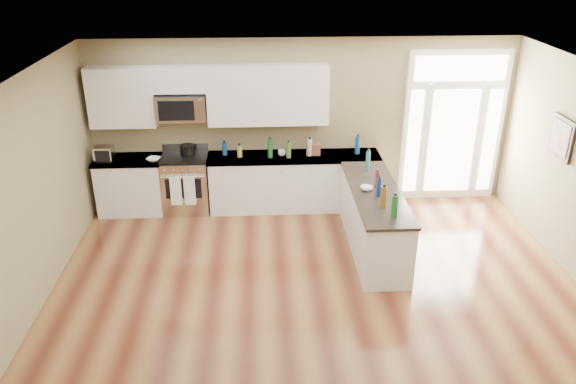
{
  "coord_description": "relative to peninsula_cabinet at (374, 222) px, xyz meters",
  "views": [
    {
      "loc": [
        -0.71,
        -4.96,
        4.26
      ],
      "look_at": [
        -0.34,
        2.0,
        1.06
      ],
      "focal_mm": 35.0,
      "sensor_mm": 36.0,
      "label": 1
    }
  ],
  "objects": [
    {
      "name": "upper_cabinet_right",
      "position": [
        -1.5,
        1.59,
        1.49
      ],
      "size": [
        1.94,
        0.33,
        0.95
      ],
      "primitive_type": "cube",
      "color": "white",
      "rests_on": "room_shell"
    },
    {
      "name": "cup_counter",
      "position": [
        -1.28,
        1.45,
        0.55
      ],
      "size": [
        0.16,
        0.16,
        0.1
      ],
      "primitive_type": "imported",
      "rotation": [
        0.0,
        0.0,
        -0.37
      ],
      "color": "white",
      "rests_on": "back_cabinet_right"
    },
    {
      "name": "cardboard_box",
      "position": [
        -0.76,
        1.5,
        0.6
      ],
      "size": [
        0.24,
        0.18,
        0.19
      ],
      "primitive_type": "cube",
      "rotation": [
        0.0,
        0.0,
        -0.08
      ],
      "color": "brown",
      "rests_on": "back_cabinet_right"
    },
    {
      "name": "bowl_left",
      "position": [
        -3.36,
        1.33,
        0.53
      ],
      "size": [
        0.27,
        0.27,
        0.05
      ],
      "primitive_type": "imported",
      "rotation": [
        0.0,
        0.0,
        -0.33
      ],
      "color": "white",
      "rests_on": "back_cabinet_left"
    },
    {
      "name": "room_shell",
      "position": [
        -0.93,
        -2.24,
        1.27
      ],
      "size": [
        8.0,
        8.0,
        8.0
      ],
      "color": "#897C56",
      "rests_on": "ground"
    },
    {
      "name": "upper_cabinet_left",
      "position": [
        -3.81,
        1.59,
        1.49
      ],
      "size": [
        1.04,
        0.33,
        0.95
      ],
      "primitive_type": "cube",
      "color": "white",
      "rests_on": "room_shell"
    },
    {
      "name": "wall_art_near",
      "position": [
        2.54,
        -0.04,
        1.27
      ],
      "size": [
        0.05,
        0.58,
        0.58
      ],
      "color": "black",
      "rests_on": "room_shell"
    },
    {
      "name": "back_cabinet_right",
      "position": [
        -1.08,
        1.45,
        0.0
      ],
      "size": [
        2.85,
        0.66,
        0.94
      ],
      "color": "white",
      "rests_on": "ground"
    },
    {
      "name": "kitchen_range",
      "position": [
        -2.89,
        1.45,
        0.05
      ],
      "size": [
        0.76,
        0.68,
        1.08
      ],
      "color": "silver",
      "rests_on": "ground"
    },
    {
      "name": "back_cabinet_left",
      "position": [
        -3.8,
        1.45,
        0.0
      ],
      "size": [
        1.1,
        0.66,
        0.94
      ],
      "color": "white",
      "rests_on": "ground"
    },
    {
      "name": "bowl_peninsula",
      "position": [
        -0.13,
        0.02,
        0.53
      ],
      "size": [
        0.22,
        0.22,
        0.06
      ],
      "primitive_type": "imported",
      "rotation": [
        0.0,
        0.0,
        0.28
      ],
      "color": "white",
      "rests_on": "peninsula_cabinet"
    },
    {
      "name": "microwave",
      "position": [
        -2.88,
        1.56,
        1.33
      ],
      "size": [
        0.78,
        0.41,
        0.42
      ],
      "color": "silver",
      "rests_on": "room_shell"
    },
    {
      "name": "peninsula_cabinet",
      "position": [
        0.0,
        0.0,
        0.0
      ],
      "size": [
        0.69,
        2.32,
        0.94
      ],
      "color": "white",
      "rests_on": "ground"
    },
    {
      "name": "toaster_oven",
      "position": [
        -4.14,
        1.36,
        0.63
      ],
      "size": [
        0.31,
        0.25,
        0.25
      ],
      "primitive_type": "cube",
      "rotation": [
        0.0,
        0.0,
        -0.07
      ],
      "color": "silver",
      "rests_on": "back_cabinet_left"
    },
    {
      "name": "counter_bottles",
      "position": [
        -0.66,
        0.71,
        0.64
      ],
      "size": [
        2.37,
        2.46,
        0.32
      ],
      "color": "#19591E",
      "rests_on": "back_cabinet_right"
    },
    {
      "name": "ground",
      "position": [
        -0.93,
        -2.24,
        -0.43
      ],
      "size": [
        8.0,
        8.0,
        0.0
      ],
      "primitive_type": "plane",
      "color": "#562618"
    },
    {
      "name": "entry_door",
      "position": [
        1.62,
        1.71,
        0.87
      ],
      "size": [
        1.7,
        0.1,
        2.6
      ],
      "color": "white",
      "rests_on": "ground"
    },
    {
      "name": "upper_cabinet_short",
      "position": [
        -2.88,
        1.59,
        1.77
      ],
      "size": [
        0.82,
        0.33,
        0.4
      ],
      "primitive_type": "cube",
      "color": "white",
      "rests_on": "room_shell"
    },
    {
      "name": "stockpot",
      "position": [
        -2.84,
        1.57,
        0.61
      ],
      "size": [
        0.28,
        0.28,
        0.18
      ],
      "primitive_type": "cylinder",
      "rotation": [
        0.0,
        0.0,
        -0.2
      ],
      "color": "black",
      "rests_on": "kitchen_range"
    }
  ]
}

